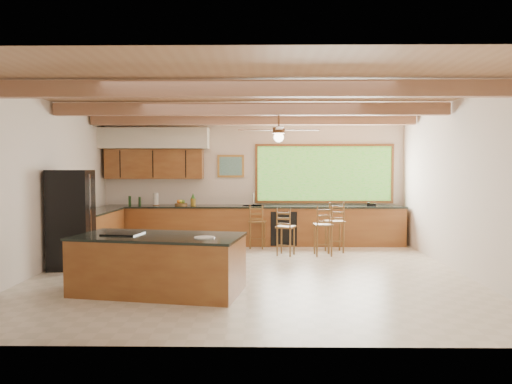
{
  "coord_description": "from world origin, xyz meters",
  "views": [
    {
      "loc": [
        0.19,
        -7.75,
        1.8
      ],
      "look_at": [
        0.09,
        0.8,
        1.35
      ],
      "focal_mm": 32.0,
      "sensor_mm": 36.0,
      "label": 1
    }
  ],
  "objects": [
    {
      "name": "ground",
      "position": [
        0.0,
        0.0,
        0.0
      ],
      "size": [
        7.2,
        7.2,
        0.0
      ],
      "primitive_type": "plane",
      "color": "beige",
      "rests_on": "ground"
    },
    {
      "name": "room_shell",
      "position": [
        -0.17,
        0.65,
        2.21
      ],
      "size": [
        7.27,
        6.54,
        3.02
      ],
      "color": "beige",
      "rests_on": "ground"
    },
    {
      "name": "counter_run",
      "position": [
        -0.82,
        2.52,
        0.46
      ],
      "size": [
        7.12,
        3.1,
        1.22
      ],
      "color": "brown",
      "rests_on": "ground"
    },
    {
      "name": "island",
      "position": [
        -1.3,
        -1.23,
        0.42
      ],
      "size": [
        2.55,
        1.52,
        0.85
      ],
      "rotation": [
        0.0,
        0.0,
        -0.17
      ],
      "color": "brown",
      "rests_on": "ground"
    },
    {
      "name": "refrigerator",
      "position": [
        -3.22,
        0.33,
        0.88
      ],
      "size": [
        0.75,
        0.73,
        1.77
      ],
      "rotation": [
        0.0,
        0.0,
        0.1
      ],
      "color": "black",
      "rests_on": "ground"
    },
    {
      "name": "bar_stool_a",
      "position": [
        0.1,
        2.4,
        0.59
      ],
      "size": [
        0.41,
        0.41,
        0.99
      ],
      "rotation": [
        0.0,
        0.0,
        -0.17
      ],
      "color": "brown",
      "rests_on": "ground"
    },
    {
      "name": "bar_stool_b",
      "position": [
        0.69,
        1.55,
        0.58
      ],
      "size": [
        0.45,
        0.45,
        0.98
      ],
      "rotation": [
        0.0,
        0.0,
        -0.36
      ],
      "color": "brown",
      "rests_on": "ground"
    },
    {
      "name": "bar_stool_c",
      "position": [
        1.46,
        1.54,
        0.62
      ],
      "size": [
        0.4,
        0.4,
        1.05
      ],
      "rotation": [
        0.0,
        0.0,
        0.06
      ],
      "color": "brown",
      "rests_on": "ground"
    },
    {
      "name": "bar_stool_d",
      "position": [
        1.76,
        1.92,
        0.65
      ],
      "size": [
        0.42,
        0.42,
        1.09
      ],
      "rotation": [
        0.0,
        0.0,
        0.09
      ],
      "color": "brown",
      "rests_on": "ground"
    }
  ]
}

